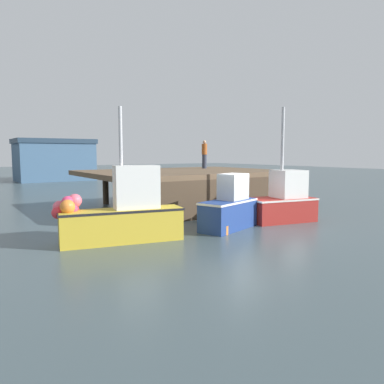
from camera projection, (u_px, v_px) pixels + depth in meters
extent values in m
cube|color=#3D4C51|center=(240.00, 229.00, 15.40)|extent=(120.00, 160.00, 0.10)
cube|color=brown|center=(182.00, 173.00, 21.02)|extent=(10.53, 7.74, 0.25)
cube|color=#433527|center=(223.00, 198.00, 18.02)|extent=(10.53, 0.24, 1.84)
cylinder|color=#433527|center=(130.00, 205.00, 15.42)|extent=(0.35, 0.35, 1.84)
cylinder|color=#433527|center=(222.00, 197.00, 18.11)|extent=(0.35, 0.35, 1.84)
cylinder|color=#433527|center=(290.00, 192.00, 20.80)|extent=(0.35, 0.35, 1.84)
cylinder|color=#433527|center=(106.00, 189.00, 22.39)|extent=(0.35, 0.35, 1.84)
cylinder|color=#433527|center=(193.00, 184.00, 25.88)|extent=(0.35, 0.35, 1.84)
cylinder|color=#433527|center=(180.00, 201.00, 16.77)|extent=(4.92, 0.18, 1.64)
cube|color=gold|center=(122.00, 226.00, 12.83)|extent=(4.27, 1.85, 1.15)
cube|color=black|center=(122.00, 211.00, 12.77)|extent=(4.35, 1.88, 0.08)
cube|color=silver|center=(136.00, 187.00, 12.88)|extent=(1.64, 1.02, 1.50)
cylinder|color=#B7B7BC|center=(121.00, 136.00, 12.51)|extent=(0.12, 0.12, 1.98)
sphere|color=#EA5B70|center=(75.00, 201.00, 12.46)|extent=(0.47, 0.47, 0.47)
sphere|color=red|center=(73.00, 210.00, 12.55)|extent=(0.37, 0.37, 0.37)
sphere|color=#EA5B70|center=(60.00, 207.00, 12.35)|extent=(0.44, 0.44, 0.44)
sphere|color=#DB3866|center=(68.00, 202.00, 12.26)|extent=(0.40, 0.40, 0.40)
sphere|color=red|center=(58.00, 213.00, 12.11)|extent=(0.39, 0.39, 0.39)
sphere|color=orange|center=(67.00, 207.00, 12.06)|extent=(0.49, 0.49, 0.49)
sphere|color=#DB3866|center=(70.00, 209.00, 12.36)|extent=(0.48, 0.48, 0.48)
cube|color=navy|center=(228.00, 215.00, 15.01)|extent=(2.97, 1.94, 1.18)
cube|color=silver|center=(228.00, 201.00, 14.96)|extent=(3.03, 1.98, 0.08)
cube|color=#B2B7BC|center=(233.00, 187.00, 15.17)|extent=(1.40, 1.16, 1.06)
cube|color=maroon|center=(281.00, 210.00, 16.73)|extent=(3.18, 2.04, 1.07)
cube|color=silver|center=(281.00, 199.00, 16.68)|extent=(3.24, 2.08, 0.08)
cube|color=silver|center=(288.00, 184.00, 16.75)|extent=(1.48, 1.45, 1.24)
cylinder|color=#B7B7BC|center=(283.00, 139.00, 16.40)|extent=(0.14, 0.14, 2.77)
cube|color=silver|center=(274.00, 214.00, 17.62)|extent=(1.66, 1.35, 0.43)
cube|color=#7F6647|center=(274.00, 209.00, 17.60)|extent=(0.40, 0.66, 0.04)
cylinder|color=#2D3342|center=(204.00, 161.00, 23.82)|extent=(0.29, 0.29, 0.89)
cylinder|color=#994C1E|center=(204.00, 149.00, 23.74)|extent=(0.34, 0.34, 0.69)
sphere|color=tan|center=(204.00, 142.00, 23.69)|extent=(0.22, 0.22, 0.22)
cube|color=#385675|center=(54.00, 162.00, 41.61)|extent=(7.89, 5.34, 4.10)
cube|color=#213446|center=(54.00, 141.00, 41.37)|extent=(8.20, 5.56, 0.50)
cylinder|color=orange|center=(223.00, 230.00, 14.08)|extent=(0.40, 0.40, 0.34)
cone|color=orange|center=(223.00, 223.00, 14.05)|extent=(0.32, 0.32, 0.20)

